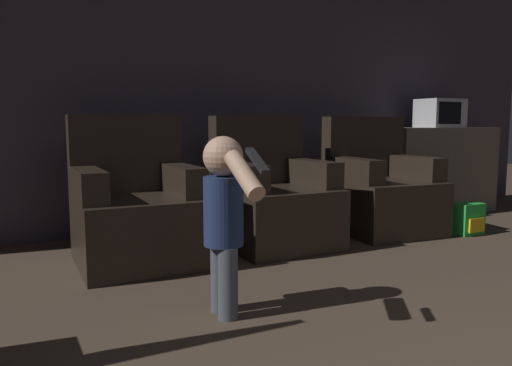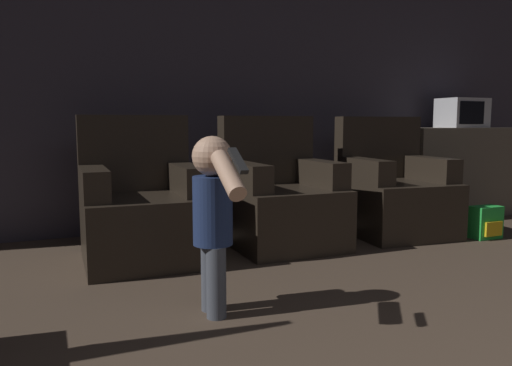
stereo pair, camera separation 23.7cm
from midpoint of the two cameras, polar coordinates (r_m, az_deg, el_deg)
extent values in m
cube|color=#3D3842|center=(4.60, -3.04, 11.26)|extent=(8.40, 0.05, 2.60)
cube|color=black|center=(3.48, -10.89, -5.14)|extent=(0.80, 0.83, 0.46)
cube|color=black|center=(3.74, -12.03, 3.40)|extent=(0.78, 0.17, 0.55)
cube|color=black|center=(3.39, -16.18, -0.01)|extent=(0.17, 0.66, 0.20)
cube|color=black|center=(3.50, -6.02, 0.44)|extent=(0.17, 0.66, 0.20)
cube|color=black|center=(3.84, 4.93, -3.92)|extent=(0.78, 0.82, 0.46)
cube|color=black|center=(4.07, 2.85, 3.81)|extent=(0.78, 0.16, 0.55)
cube|color=black|center=(3.66, 0.68, 0.75)|extent=(0.16, 0.66, 0.20)
cube|color=black|center=(3.95, 8.97, 1.11)|extent=(0.16, 0.66, 0.20)
cube|color=black|center=(4.44, 17.25, -2.76)|extent=(0.85, 0.88, 0.46)
cube|color=black|center=(4.65, 15.14, 3.95)|extent=(0.79, 0.23, 0.55)
cube|color=black|center=(4.22, 13.97, 1.36)|extent=(0.22, 0.67, 0.20)
cube|color=black|center=(4.58, 20.57, 1.54)|extent=(0.22, 0.67, 0.20)
cylinder|color=#474C56|center=(2.46, -1.77, -11.31)|extent=(0.10, 0.10, 0.35)
cylinder|color=#474C56|center=(2.56, -2.52, -10.61)|extent=(0.10, 0.10, 0.35)
cylinder|color=navy|center=(2.42, -2.19, -3.18)|extent=(0.19, 0.19, 0.34)
sphere|color=tan|center=(2.39, -2.22, 3.08)|extent=(0.19, 0.19, 0.19)
cylinder|color=tan|center=(2.54, -3.02, -3.04)|extent=(0.08, 0.08, 0.28)
cylinder|color=tan|center=(2.17, -0.10, 0.94)|extent=(0.08, 0.28, 0.21)
cube|color=black|center=(2.05, 1.22, 2.58)|extent=(0.04, 0.16, 0.10)
cube|color=green|center=(4.58, 26.14, -4.05)|extent=(0.25, 0.14, 0.27)
cube|color=yellow|center=(4.54, 26.88, -4.71)|extent=(0.17, 0.02, 0.12)
cube|color=#665B4C|center=(5.62, 22.56, 1.27)|extent=(1.33, 0.64, 0.90)
cube|color=#B7B7BC|center=(5.68, 23.61, 7.34)|extent=(0.46, 0.33, 0.30)
cube|color=black|center=(5.54, 24.61, 7.32)|extent=(0.32, 0.01, 0.23)
camera|label=1|loc=(0.12, -87.81, 0.26)|focal=35.00mm
camera|label=2|loc=(0.12, 92.19, -0.26)|focal=35.00mm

